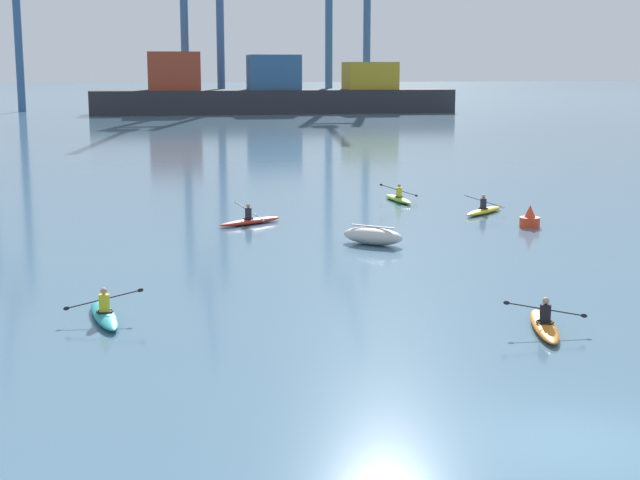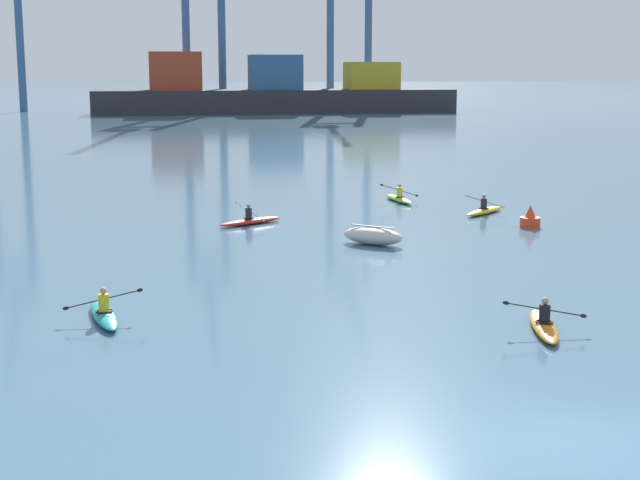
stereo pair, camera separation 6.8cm
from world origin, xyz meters
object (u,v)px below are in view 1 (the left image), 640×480
Objects in this scene: container_barge at (271,93)px; kayak_yellow at (484,210)px; kayak_orange at (544,325)px; kayak_lime at (398,198)px; kayak_teal at (104,314)px; kayak_red at (250,221)px; channel_buoy at (530,219)px; capsized_dinghy at (373,236)px.

container_barge is 18.71× the size of kayak_yellow.
kayak_lime is at bearing 84.07° from kayak_orange.
kayak_teal is at bearing -136.20° from kayak_yellow.
container_barge reaches higher than kayak_lime.
container_barge is 16.86× the size of kayak_red.
channel_buoy is (-2.10, -104.34, -2.66)m from container_barge.
container_barge is 107.63m from capsized_dinghy.
kayak_teal is 1.19× the size of kayak_yellow.
kayak_teal is at bearing -136.11° from capsized_dinghy.
container_barge is at bearing 88.44° from kayak_yellow.
kayak_red is (-14.29, -101.31, -2.85)m from container_barge.
capsized_dinghy is at bearing -109.83° from kayak_lime.
kayak_orange is at bearing -111.41° from channel_buoy.
container_barge is 100.32m from kayak_yellow.
kayak_teal is (-18.04, -12.59, -0.19)m from channel_buoy.
capsized_dinghy is 7.26m from kayak_red.
kayak_yellow is at bearing 5.32° from kayak_red.
kayak_red is at bearing -98.03° from container_barge.
kayak_red is at bearing 166.07° from channel_buoy.
container_barge is at bearing 86.55° from kayak_lime.
kayak_orange is at bearing -15.63° from kayak_teal.
kayak_teal is 1.07× the size of kayak_red.
kayak_teal is 16.67m from kayak_red.
capsized_dinghy is 14.13m from kayak_teal.
kayak_lime reaches higher than kayak_yellow.
kayak_yellow is at bearing -91.56° from container_barge.
kayak_yellow is (17.41, 16.69, 0.00)m from kayak_teal.
kayak_lime is (-3.02, 4.77, 0.00)m from kayak_yellow.
kayak_lime is at bearing 112.39° from channel_buoy.
kayak_red reaches higher than kayak_yellow.
container_barge reaches higher than kayak_orange.
kayak_lime is (14.39, 21.46, 0.00)m from kayak_teal.
kayak_red is at bearing -174.68° from kayak_yellow.
capsized_dinghy is at bearing 43.89° from kayak_teal.
channel_buoy is at bearing -67.61° from kayak_lime.
container_barge is at bearing 84.69° from capsized_dinghy.
capsized_dinghy is 0.78× the size of kayak_lime.
kayak_teal is (-20.14, -116.93, -2.85)m from container_barge.
capsized_dinghy is 0.93× the size of kayak_yellow.
capsized_dinghy is at bearing 97.10° from kayak_orange.
kayak_lime reaches higher than kayak_teal.
capsized_dinghy is 0.78× the size of kayak_orange.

